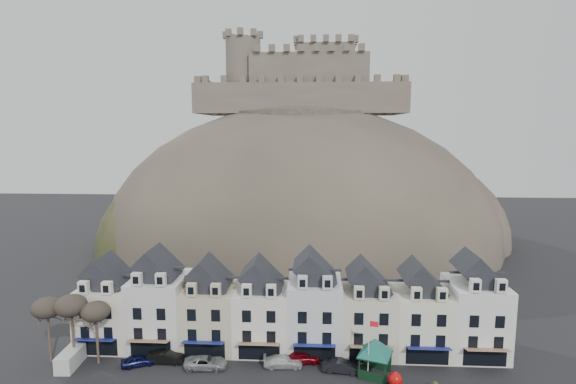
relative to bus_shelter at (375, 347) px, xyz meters
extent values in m
cube|color=white|center=(-34.18, 6.50, 0.47)|extent=(6.80, 8.00, 8.00)
cube|color=black|center=(-34.18, 6.50, 5.67)|extent=(6.80, 5.76, 2.80)
cube|color=white|center=(-35.68, 2.90, 5.37)|extent=(1.20, 0.80, 1.60)
cube|color=white|center=(-32.69, 2.90, 5.37)|extent=(1.20, 0.80, 1.60)
cube|color=black|center=(-34.18, 2.47, -2.23)|extent=(5.10, 0.06, 2.20)
cube|color=navy|center=(-34.18, 1.80, -0.93)|extent=(5.10, 1.29, 0.43)
cube|color=silver|center=(-27.38, 6.50, 1.07)|extent=(6.80, 8.00, 9.20)
cube|color=black|center=(-27.38, 6.50, 6.87)|extent=(6.80, 5.76, 2.80)
cube|color=silver|center=(-28.88, 2.90, 6.57)|extent=(1.20, 0.80, 1.60)
cube|color=silver|center=(-25.89, 2.90, 6.57)|extent=(1.20, 0.80, 1.60)
cube|color=black|center=(-27.38, 2.47, -2.23)|extent=(5.10, 0.06, 2.20)
cube|color=maroon|center=(-27.38, 1.80, -0.93)|extent=(5.10, 1.29, 0.43)
cube|color=beige|center=(-20.58, 6.50, 0.47)|extent=(6.80, 8.00, 8.00)
cube|color=black|center=(-20.58, 6.50, 5.67)|extent=(6.80, 5.76, 2.80)
cube|color=beige|center=(-22.08, 2.90, 5.37)|extent=(1.20, 0.80, 1.60)
cube|color=beige|center=(-19.09, 2.90, 5.37)|extent=(1.20, 0.80, 1.60)
cube|color=black|center=(-20.58, 2.47, -2.23)|extent=(5.10, 0.06, 2.20)
cube|color=navy|center=(-20.58, 1.80, -0.93)|extent=(5.10, 1.29, 0.43)
cube|color=white|center=(-13.78, 6.50, 0.47)|extent=(6.80, 8.00, 8.00)
cube|color=black|center=(-13.78, 6.50, 5.67)|extent=(6.80, 5.76, 2.80)
cube|color=white|center=(-15.28, 2.90, 5.37)|extent=(1.20, 0.80, 1.60)
cube|color=white|center=(-12.29, 2.90, 5.37)|extent=(1.20, 0.80, 1.60)
cube|color=black|center=(-13.78, 2.47, -2.23)|extent=(5.10, 0.06, 2.20)
cube|color=maroon|center=(-13.78, 1.80, -0.93)|extent=(5.10, 1.29, 0.43)
cube|color=silver|center=(-6.98, 6.50, 1.07)|extent=(6.80, 8.00, 9.20)
cube|color=black|center=(-6.98, 6.50, 6.87)|extent=(6.80, 5.76, 2.80)
cube|color=silver|center=(-8.48, 2.90, 6.57)|extent=(1.20, 0.80, 1.60)
cube|color=silver|center=(-5.49, 2.90, 6.57)|extent=(1.20, 0.80, 1.60)
cube|color=black|center=(-6.98, 2.47, -2.23)|extent=(5.10, 0.06, 2.20)
cube|color=navy|center=(-6.98, 1.80, -0.93)|extent=(5.10, 1.29, 0.43)
cube|color=beige|center=(-0.18, 6.50, 0.47)|extent=(6.80, 8.00, 8.00)
cube|color=black|center=(-0.18, 6.50, 5.67)|extent=(6.80, 5.76, 2.80)
cube|color=beige|center=(-1.68, 2.90, 5.37)|extent=(1.20, 0.80, 1.60)
cube|color=beige|center=(1.31, 2.90, 5.37)|extent=(1.20, 0.80, 1.60)
cube|color=black|center=(-0.18, 2.47, -2.23)|extent=(5.10, 0.06, 2.20)
cube|color=maroon|center=(-0.18, 1.80, -0.93)|extent=(5.10, 1.29, 0.43)
cube|color=white|center=(6.62, 6.50, 0.47)|extent=(6.80, 8.00, 8.00)
cube|color=black|center=(6.62, 6.50, 5.67)|extent=(6.80, 5.76, 2.80)
cube|color=white|center=(5.12, 2.90, 5.37)|extent=(1.20, 0.80, 1.60)
cube|color=white|center=(8.11, 2.90, 5.37)|extent=(1.20, 0.80, 1.60)
cube|color=black|center=(6.62, 2.47, -2.23)|extent=(5.10, 0.06, 2.20)
cube|color=navy|center=(6.62, 1.80, -0.93)|extent=(5.10, 1.29, 0.43)
cube|color=white|center=(13.42, 6.50, 1.07)|extent=(6.80, 8.00, 9.20)
cube|color=black|center=(13.42, 6.50, 6.87)|extent=(6.80, 5.76, 2.80)
cube|color=white|center=(11.92, 2.90, 6.57)|extent=(1.20, 0.80, 1.60)
cube|color=white|center=(14.91, 2.90, 6.57)|extent=(1.20, 0.80, 1.60)
cube|color=black|center=(13.42, 2.47, -2.23)|extent=(5.10, 0.06, 2.20)
cube|color=maroon|center=(13.42, 1.80, -0.93)|extent=(5.10, 1.29, 0.43)
ellipsoid|color=#3D382F|center=(-10.38, 60.50, -3.53)|extent=(96.00, 76.00, 68.00)
ellipsoid|color=#28351A|center=(-32.38, 54.50, -3.53)|extent=(52.00, 44.00, 42.00)
ellipsoid|color=#3D382F|center=(13.62, 64.50, -3.53)|extent=(56.00, 48.00, 46.00)
ellipsoid|color=#28351A|center=(-14.38, 46.50, -3.53)|extent=(40.00, 28.00, 28.00)
ellipsoid|color=#3D382F|center=(-0.38, 48.50, -3.53)|extent=(36.00, 28.00, 24.00)
cylinder|color=#3D382F|center=(-10.38, 60.50, 27.47)|extent=(30.00, 30.00, 3.00)
cube|color=brown|center=(-10.38, 56.50, 31.97)|extent=(48.00, 2.20, 7.00)
cube|color=brown|center=(-10.38, 76.50, 31.97)|extent=(48.00, 2.20, 7.00)
cube|color=brown|center=(-34.38, 66.50, 31.97)|extent=(2.20, 22.00, 7.00)
cube|color=brown|center=(13.62, 66.50, 31.97)|extent=(2.20, 22.00, 7.00)
cube|color=brown|center=(-8.38, 66.50, 37.47)|extent=(28.00, 18.00, 10.00)
cube|color=brown|center=(-4.38, 68.50, 38.97)|extent=(14.00, 12.00, 13.00)
cylinder|color=brown|center=(-24.38, 62.50, 37.47)|extent=(8.40, 8.40, 18.00)
cylinder|color=silver|center=(-4.38, 68.50, 47.97)|extent=(0.16, 0.16, 5.00)
cylinder|color=#3E3027|center=(-39.38, 1.00, -0.66)|extent=(0.32, 0.32, 5.74)
ellipsoid|color=#383028|center=(-39.38, 1.00, 3.44)|extent=(3.61, 3.61, 2.54)
cylinder|color=#3E3027|center=(-36.38, 1.00, -0.52)|extent=(0.32, 0.32, 6.02)
ellipsoid|color=#383028|center=(-36.38, 1.00, 3.78)|extent=(3.78, 3.78, 2.67)
cylinder|color=#3E3027|center=(-33.38, 1.00, -0.80)|extent=(0.32, 0.32, 5.46)
ellipsoid|color=#383028|center=(-33.38, 1.00, 3.10)|extent=(3.43, 3.43, 2.42)
cube|color=black|center=(-0.88, 1.87, -2.23)|extent=(0.21, 0.21, 2.60)
cube|color=black|center=(1.87, 0.88, -2.23)|extent=(0.21, 0.21, 2.60)
cube|color=black|center=(-1.87, -0.88, -2.23)|extent=(0.21, 0.21, 2.60)
cube|color=black|center=(0.88, -1.87, -2.23)|extent=(0.21, 0.21, 2.60)
cube|color=black|center=(0.00, 0.00, -0.93)|extent=(4.58, 4.58, 0.13)
cone|color=#16625C|center=(0.00, 0.00, 0.04)|extent=(6.74, 6.74, 1.95)
sphere|color=red|center=(1.86, -2.65, -2.38)|extent=(1.56, 1.56, 1.56)
cylinder|color=silver|center=(-0.90, -1.03, 0.15)|extent=(0.11, 0.11, 7.37)
cube|color=red|center=(-0.41, -1.15, 3.28)|extent=(0.99, 0.25, 0.64)
cube|color=silver|center=(-36.34, 0.00, -2.53)|extent=(2.12, 4.47, 2.00)
cube|color=black|center=(-36.34, 0.00, -2.15)|extent=(1.81, 0.17, 0.86)
sphere|color=#28351A|center=(6.23, -2.54, -2.88)|extent=(0.70, 0.70, 0.70)
imported|color=#0A0D36|center=(-28.27, 0.66, -2.85)|extent=(4.29, 3.08, 1.36)
imported|color=black|center=(-25.18, 1.48, -2.80)|extent=(4.48, 1.59, 1.47)
imported|color=#93969A|center=(-19.98, 0.55, -2.83)|extent=(5.11, 2.59, 1.41)
imported|color=silver|center=(-10.78, 1.36, -2.85)|extent=(4.85, 2.31, 1.36)
imported|color=#60050D|center=(-8.44, 2.32, -2.79)|extent=(4.58, 2.44, 1.48)
imported|color=black|center=(-3.78, 0.52, -2.79)|extent=(4.66, 2.07, 1.49)
camera|label=1|loc=(-7.41, -49.13, 24.94)|focal=28.00mm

